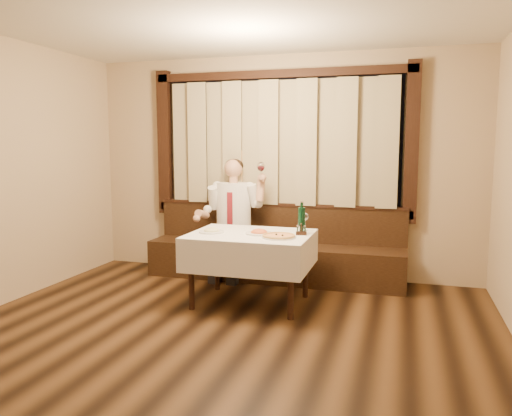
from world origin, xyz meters
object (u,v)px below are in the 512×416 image
(pasta_red, at_px, (259,230))
(banquette, at_px, (275,254))
(pizza, at_px, (279,236))
(seated_man, at_px, (232,210))
(dining_table, at_px, (251,243))
(cruet_caddy, at_px, (301,231))
(green_bottle, at_px, (302,220))
(pasta_cream, at_px, (212,229))

(pasta_red, bearing_deg, banquette, 95.39)
(pizza, distance_m, seated_man, 1.39)
(pizza, bearing_deg, seated_man, 129.02)
(dining_table, xyz_separation_m, pizza, (0.34, -0.15, 0.12))
(dining_table, distance_m, pizza, 0.39)
(dining_table, xyz_separation_m, pasta_red, (0.10, -0.02, 0.14))
(pasta_red, xyz_separation_m, seated_man, (-0.63, 0.95, 0.07))
(cruet_caddy, bearing_deg, banquette, 107.01)
(banquette, bearing_deg, pasta_red, -84.61)
(banquette, xyz_separation_m, pizza, (0.34, -1.17, 0.46))
(pizza, bearing_deg, dining_table, 156.59)
(dining_table, relative_size, seated_man, 0.85)
(cruet_caddy, bearing_deg, pizza, -143.70)
(pizza, relative_size, green_bottle, 1.02)
(pasta_cream, bearing_deg, seated_man, 96.97)
(green_bottle, xyz_separation_m, cruet_caddy, (0.01, -0.07, -0.10))
(pasta_red, height_order, seated_man, seated_man)
(pasta_cream, bearing_deg, pasta_red, 6.00)
(dining_table, distance_m, seated_man, 1.09)
(banquette, relative_size, pasta_red, 11.27)
(pasta_red, distance_m, seated_man, 1.14)
(green_bottle, bearing_deg, pizza, -121.75)
(pasta_cream, height_order, green_bottle, green_bottle)
(pizza, relative_size, seated_man, 0.23)
(dining_table, distance_m, cruet_caddy, 0.55)
(banquette, height_order, dining_table, banquette)
(seated_man, bearing_deg, pasta_cream, -83.03)
(pasta_cream, distance_m, seated_man, 1.02)
(banquette, bearing_deg, pizza, -73.67)
(seated_man, bearing_deg, cruet_caddy, -39.41)
(pizza, xyz_separation_m, cruet_caddy, (0.19, 0.21, 0.03))
(pasta_red, bearing_deg, green_bottle, 19.97)
(green_bottle, bearing_deg, pasta_red, -160.03)
(pizza, xyz_separation_m, green_bottle, (0.17, 0.28, 0.13))
(pasta_cream, height_order, cruet_caddy, cruet_caddy)
(banquette, height_order, seated_man, seated_man)
(banquette, relative_size, pizza, 9.16)
(dining_table, relative_size, pizza, 3.63)
(pasta_cream, bearing_deg, cruet_caddy, 8.05)
(banquette, height_order, pasta_red, banquette)
(cruet_caddy, height_order, seated_man, seated_man)
(pasta_red, bearing_deg, dining_table, 168.34)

